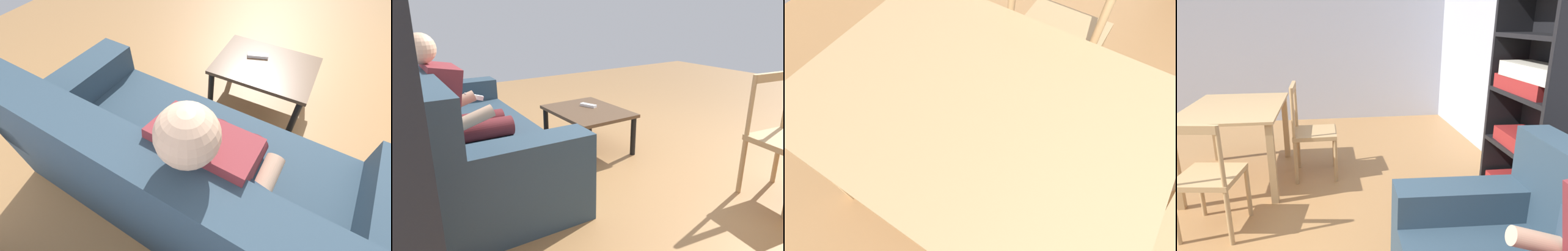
# 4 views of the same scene
# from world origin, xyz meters

# --- Properties ---
(dining_table) EXTENTS (1.17, 0.88, 0.75)m
(dining_table) POSITION_xyz_m (-1.44, 0.00, 0.63)
(dining_table) COLOR tan
(dining_table) RESTS_ON ground_plane
(dining_chair_near_wall) EXTENTS (0.42, 0.42, 0.95)m
(dining_chair_near_wall) POSITION_xyz_m (-1.44, 0.71, 0.46)
(dining_chair_near_wall) COLOR tan
(dining_chair_near_wall) RESTS_ON ground_plane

